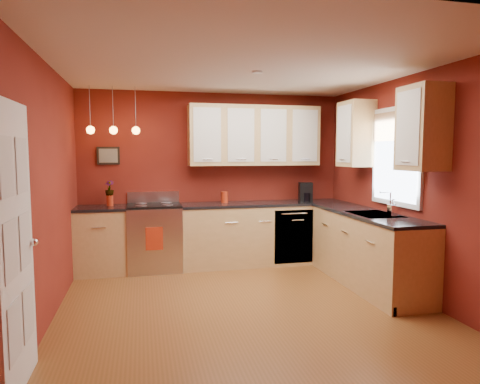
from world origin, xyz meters
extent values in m
plane|color=brown|center=(0.00, 0.00, 0.00)|extent=(4.20, 4.20, 0.00)
cube|color=beige|center=(0.00, 0.00, 2.60)|extent=(4.00, 4.20, 0.02)
cube|color=maroon|center=(0.00, 2.10, 1.30)|extent=(4.00, 0.02, 2.60)
cube|color=maroon|center=(0.00, -2.10, 1.30)|extent=(4.00, 0.02, 2.60)
cube|color=maroon|center=(-2.00, 0.00, 1.30)|extent=(0.02, 4.20, 2.60)
cube|color=maroon|center=(2.00, 0.00, 1.30)|extent=(0.02, 4.20, 2.60)
cube|color=tan|center=(-1.65, 1.80, 0.45)|extent=(0.70, 0.60, 0.90)
cube|color=tan|center=(0.73, 1.80, 0.45)|extent=(2.54, 0.60, 0.90)
cube|color=tan|center=(1.70, 0.45, 0.45)|extent=(0.60, 2.10, 0.90)
cube|color=black|center=(-1.65, 1.80, 0.92)|extent=(0.70, 0.62, 0.04)
cube|color=black|center=(0.73, 1.80, 0.92)|extent=(2.54, 0.62, 0.04)
cube|color=black|center=(1.70, 0.45, 0.92)|extent=(0.62, 2.10, 0.04)
cube|color=silver|center=(-0.92, 1.80, 0.46)|extent=(0.76, 0.64, 0.92)
cube|color=black|center=(-0.92, 1.50, 0.48)|extent=(0.55, 0.02, 0.32)
cylinder|color=silver|center=(-0.92, 1.49, 0.72)|extent=(0.60, 0.02, 0.02)
cube|color=black|center=(-0.92, 1.80, 0.94)|extent=(0.76, 0.60, 0.03)
cylinder|color=#97969B|center=(-1.10, 1.66, 0.95)|extent=(0.16, 0.16, 0.01)
cylinder|color=#97969B|center=(-0.74, 1.66, 0.95)|extent=(0.16, 0.16, 0.01)
cylinder|color=#97969B|center=(-1.10, 1.94, 0.95)|extent=(0.16, 0.16, 0.01)
cylinder|color=#97969B|center=(-0.74, 1.94, 0.95)|extent=(0.16, 0.16, 0.01)
cube|color=silver|center=(-0.92, 2.10, 1.03)|extent=(0.76, 0.04, 0.16)
cube|color=silver|center=(1.10, 1.51, 0.45)|extent=(0.60, 0.02, 0.80)
cube|color=#97969B|center=(1.70, 0.30, 0.92)|extent=(0.50, 0.70, 0.05)
cube|color=black|center=(1.70, 0.47, 0.91)|extent=(0.42, 0.30, 0.02)
cube|color=black|center=(1.70, 0.13, 0.91)|extent=(0.42, 0.30, 0.02)
cylinder|color=white|center=(1.92, 0.30, 1.08)|extent=(0.02, 0.02, 0.28)
cylinder|color=white|center=(1.85, 0.30, 1.21)|extent=(0.16, 0.02, 0.02)
cube|color=white|center=(1.98, 0.30, 1.65)|extent=(0.04, 1.02, 1.22)
cube|color=white|center=(1.97, 0.30, 1.65)|extent=(0.01, 0.90, 1.10)
cube|color=#A67C53|center=(1.95, 0.30, 2.02)|extent=(0.02, 0.96, 0.36)
cube|color=white|center=(-1.97, -1.20, 1.02)|extent=(0.06, 0.82, 2.05)
cube|color=silver|center=(-1.94, -1.38, 1.60)|extent=(0.00, 0.28, 0.40)
cube|color=silver|center=(-1.94, -1.02, 1.60)|extent=(0.00, 0.28, 0.40)
cube|color=silver|center=(-1.94, -1.38, 1.05)|extent=(0.00, 0.28, 0.40)
cube|color=silver|center=(-1.94, -1.02, 1.05)|extent=(0.00, 0.28, 0.40)
cube|color=silver|center=(-1.94, -1.38, 0.50)|extent=(0.00, 0.28, 0.40)
cube|color=silver|center=(-1.94, -1.02, 0.50)|extent=(0.00, 0.28, 0.40)
sphere|color=white|center=(-1.91, -0.87, 1.00)|extent=(0.06, 0.06, 0.06)
cube|color=tan|center=(0.60, 1.93, 1.95)|extent=(2.00, 0.35, 0.90)
cube|color=tan|center=(1.82, 0.32, 1.95)|extent=(0.35, 1.95, 0.90)
cube|color=black|center=(-1.55, 2.08, 1.65)|extent=(0.32, 0.03, 0.26)
cylinder|color=#97969B|center=(-1.75, 1.75, 2.30)|extent=(0.01, 0.01, 0.60)
sphere|color=#FFA53F|center=(-1.75, 1.75, 2.00)|extent=(0.11, 0.11, 0.11)
cylinder|color=#97969B|center=(-1.45, 1.75, 2.30)|extent=(0.01, 0.01, 0.60)
sphere|color=#FFA53F|center=(-1.45, 1.75, 2.00)|extent=(0.11, 0.11, 0.11)
cylinder|color=#97969B|center=(-1.15, 1.75, 2.30)|extent=(0.01, 0.01, 0.60)
sphere|color=#FFA53F|center=(-1.15, 1.75, 2.00)|extent=(0.11, 0.11, 0.11)
cylinder|color=#AF2C12|center=(0.13, 1.89, 1.02)|extent=(0.10, 0.10, 0.15)
cylinder|color=#AF2C12|center=(0.13, 1.89, 1.10)|extent=(0.11, 0.11, 0.02)
cylinder|color=#AF2C12|center=(-1.53, 1.88, 1.02)|extent=(0.09, 0.09, 0.15)
imported|color=#AF2C12|center=(-1.53, 1.88, 1.19)|extent=(0.16, 0.16, 0.23)
cube|color=black|center=(1.41, 1.83, 1.08)|extent=(0.23, 0.20, 0.29)
cylinder|color=black|center=(1.41, 1.78, 1.01)|extent=(0.13, 0.13, 0.13)
imported|color=white|center=(1.80, 0.07, 1.04)|extent=(0.09, 0.10, 0.21)
cube|color=#AF2C12|center=(-0.93, 1.47, 0.52)|extent=(0.23, 0.02, 0.32)
camera|label=1|loc=(-1.09, -4.41, 1.69)|focal=32.00mm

